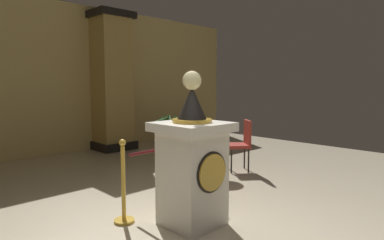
# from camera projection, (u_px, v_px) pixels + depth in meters

# --- Properties ---
(back_wall) EXTENTS (12.87, 0.16, 3.53)m
(back_wall) POSITION_uv_depth(u_px,v_px,m) (13.00, 78.00, 7.00)
(back_wall) COLOR tan
(back_wall) RESTS_ON ground_plane
(pedestal_clock) EXTENTS (0.75, 0.75, 1.77)m
(pedestal_clock) POSITION_uv_depth(u_px,v_px,m) (192.00, 164.00, 3.73)
(pedestal_clock) COLOR silver
(pedestal_clock) RESTS_ON ground_plane
(stanchion_near) EXTENTS (0.24, 0.24, 1.03)m
(stanchion_near) POSITION_uv_depth(u_px,v_px,m) (202.00, 171.00, 4.81)
(stanchion_near) COLOR gold
(stanchion_near) RESTS_ON ground_plane
(stanchion_far) EXTENTS (0.24, 0.24, 0.99)m
(stanchion_far) POSITION_uv_depth(u_px,v_px,m) (124.00, 194.00, 3.84)
(stanchion_far) COLOR gold
(stanchion_far) RESTS_ON ground_plane
(velvet_rope) EXTENTS (0.74, 0.72, 0.22)m
(velvet_rope) POSITION_uv_depth(u_px,v_px,m) (167.00, 148.00, 4.28)
(velvet_rope) COLOR #591419
(column_right) EXTENTS (0.96, 0.96, 3.39)m
(column_right) POSITION_uv_depth(u_px,v_px,m) (111.00, 82.00, 8.19)
(column_right) COLOR black
(column_right) RESTS_ON ground_plane
(potted_palm_right) EXTENTS (0.81, 0.75, 1.07)m
(potted_palm_right) POSITION_uv_depth(u_px,v_px,m) (171.00, 146.00, 7.03)
(potted_palm_right) COLOR #4C3828
(potted_palm_right) RESTS_ON ground_plane
(cafe_table) EXTENTS (0.50, 0.50, 0.75)m
(cafe_table) POSITION_uv_depth(u_px,v_px,m) (213.00, 149.00, 5.88)
(cafe_table) COLOR #332D28
(cafe_table) RESTS_ON ground_plane
(cafe_chair_red) EXTENTS (0.56, 0.56, 0.96)m
(cafe_chair_red) POSITION_uv_depth(u_px,v_px,m) (242.00, 141.00, 6.15)
(cafe_chair_red) COLOR black
(cafe_chair_red) RESTS_ON ground_plane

